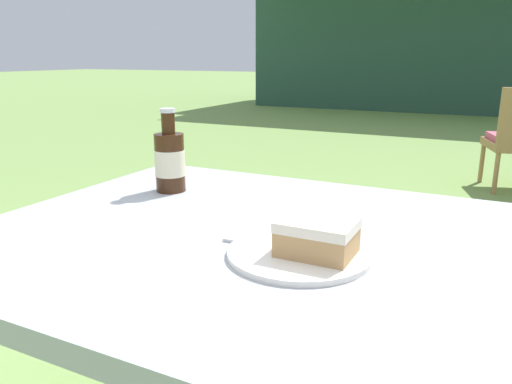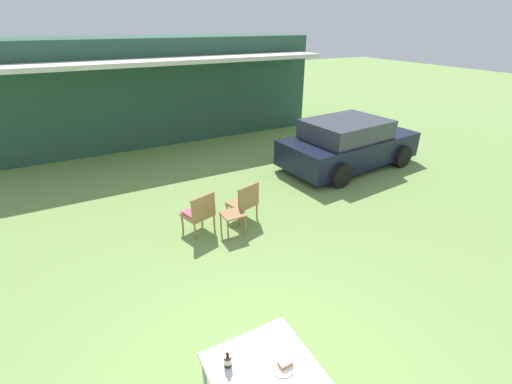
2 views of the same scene
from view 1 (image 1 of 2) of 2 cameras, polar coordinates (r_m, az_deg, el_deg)
patio_table at (r=1.00m, az=-2.56°, el=-7.41°), size 0.98×0.88×0.72m
cake_on_plate at (r=0.84m, az=6.03°, el=-5.99°), size 0.24×0.24×0.07m
cola_bottle_near at (r=1.25m, az=-9.82°, el=3.59°), size 0.07×0.07×0.21m
fork at (r=0.88m, az=1.52°, el=-6.31°), size 0.18×0.01×0.01m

